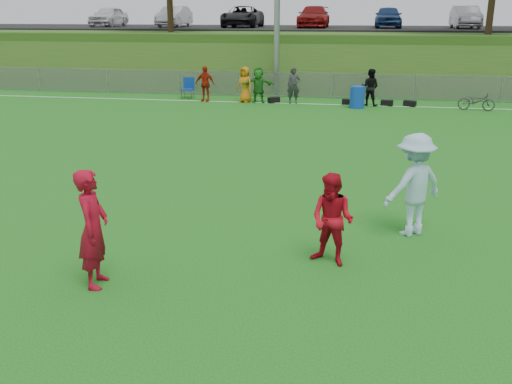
% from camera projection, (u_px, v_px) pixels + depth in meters
% --- Properties ---
extents(ground, '(120.00, 120.00, 0.00)m').
position_uv_depth(ground, '(280.00, 264.00, 10.00)').
color(ground, '#186415').
rests_on(ground, ground).
extents(sideline_far, '(60.00, 0.10, 0.01)m').
position_uv_depth(sideline_far, '(331.00, 104.00, 26.89)').
color(sideline_far, white).
rests_on(sideline_far, ground).
extents(fence, '(58.00, 0.06, 1.30)m').
position_uv_depth(fence, '(333.00, 85.00, 28.57)').
color(fence, gray).
rests_on(fence, ground).
extents(berm, '(120.00, 18.00, 3.00)m').
position_uv_depth(berm, '(341.00, 53.00, 38.63)').
color(berm, '#2F5919').
rests_on(berm, ground).
extents(parking_lot, '(120.00, 12.00, 0.10)m').
position_uv_depth(parking_lot, '(343.00, 28.00, 40.04)').
color(parking_lot, black).
rests_on(parking_lot, berm).
extents(car_row, '(32.04, 5.18, 1.44)m').
position_uv_depth(car_row, '(326.00, 17.00, 39.06)').
color(car_row, white).
rests_on(car_row, parking_lot).
extents(spectator_row, '(8.90, 0.87, 1.69)m').
position_uv_depth(spectator_row, '(274.00, 85.00, 27.08)').
color(spectator_row, '#AA200B').
rests_on(spectator_row, ground).
extents(gear_bags, '(6.97, 0.57, 0.26)m').
position_uv_depth(gear_bags, '(354.00, 102.00, 26.77)').
color(gear_bags, black).
rests_on(gear_bags, ground).
extents(player_red_left, '(0.56, 0.77, 1.94)m').
position_uv_depth(player_red_left, '(93.00, 229.00, 8.96)').
color(player_red_left, '#A60B21').
rests_on(player_red_left, ground).
extents(player_red_center, '(0.97, 0.88, 1.63)m').
position_uv_depth(player_red_center, '(332.00, 220.00, 9.77)').
color(player_red_center, red).
rests_on(player_red_center, ground).
extents(player_blue, '(1.50, 1.39, 2.03)m').
position_uv_depth(player_blue, '(414.00, 185.00, 11.03)').
color(player_blue, '#AAD5EC').
rests_on(player_blue, ground).
extents(recycling_bin, '(0.86, 0.86, 0.98)m').
position_uv_depth(recycling_bin, '(357.00, 97.00, 25.79)').
color(recycling_bin, '#1140B9').
rests_on(recycling_bin, ground).
extents(camp_chair, '(0.59, 0.60, 1.03)m').
position_uv_depth(camp_chair, '(188.00, 92.00, 28.70)').
color(camp_chair, '#0D3494').
rests_on(camp_chair, ground).
extents(bicycle, '(1.64, 0.86, 0.82)m').
position_uv_depth(bicycle, '(476.00, 101.00, 25.21)').
color(bicycle, '#2B2B2E').
rests_on(bicycle, ground).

